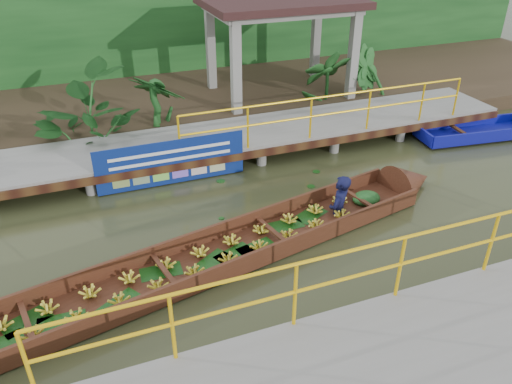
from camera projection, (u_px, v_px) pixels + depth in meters
name	position (u px, v px, depth m)	size (l,w,h in m)	color
ground	(264.00, 231.00, 9.69)	(80.00, 80.00, 0.00)	#2D3319
land_strip	(176.00, 99.00, 15.65)	(30.00, 8.00, 0.45)	#312518
far_dock	(214.00, 141.00, 12.23)	(16.00, 2.06, 1.66)	gray
near_dock	(456.00, 367.00, 6.45)	(18.00, 2.40, 1.73)	gray
pavilion	(281.00, 13.00, 14.31)	(4.40, 3.00, 3.00)	gray
foliage_backdrop	(155.00, 25.00, 16.79)	(30.00, 0.80, 4.00)	#123A15
vendor_boat	(234.00, 247.00, 8.89)	(10.70, 3.25, 2.09)	#391C0F
moored_blue_boat	(504.00, 129.00, 13.68)	(3.81, 1.39, 0.89)	#0C0F87
blue_banner	(172.00, 162.00, 11.04)	(3.33, 0.04, 1.04)	navy
tropical_plants	(147.00, 97.00, 13.04)	(14.10, 1.10, 1.38)	#123A15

